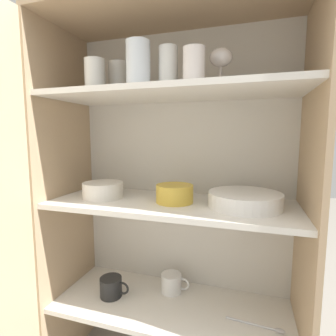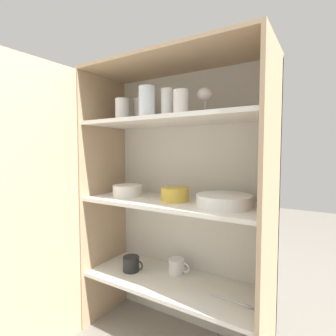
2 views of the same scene
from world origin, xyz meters
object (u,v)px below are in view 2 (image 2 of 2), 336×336
object	(u,v)px
plate_stack_white	(224,200)
serving_bowl_small	(175,194)
mixing_bowl_large	(127,190)
coffee_mug_primary	(177,266)

from	to	relation	value
plate_stack_white	serving_bowl_small	size ratio (longest dim) A/B	1.82
mixing_bowl_large	coffee_mug_primary	size ratio (longest dim) A/B	1.32
plate_stack_white	serving_bowl_small	world-z (taller)	serving_bowl_small
serving_bowl_small	mixing_bowl_large	bearing A→B (deg)	-177.27
mixing_bowl_large	serving_bowl_small	size ratio (longest dim) A/B	1.16
plate_stack_white	mixing_bowl_large	distance (m)	0.56
plate_stack_white	coffee_mug_primary	world-z (taller)	plate_stack_white
serving_bowl_small	coffee_mug_primary	size ratio (longest dim) A/B	1.14
mixing_bowl_large	plate_stack_white	bearing A→B (deg)	2.44
plate_stack_white	serving_bowl_small	xyz separation A→B (m)	(-0.26, -0.01, 0.01)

